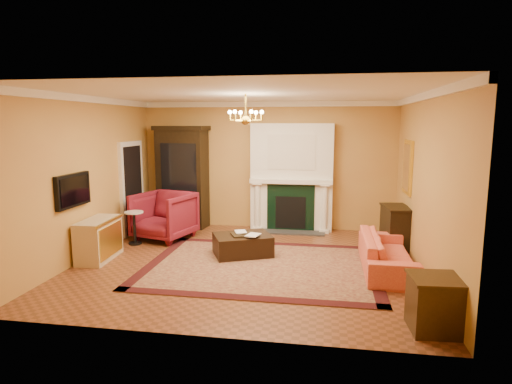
% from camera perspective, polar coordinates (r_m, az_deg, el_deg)
% --- Properties ---
extents(floor, '(6.00, 5.50, 0.02)m').
position_cam_1_polar(floor, '(7.86, -1.31, -9.48)').
color(floor, brown).
rests_on(floor, ground).
extents(ceiling, '(6.00, 5.50, 0.02)m').
position_cam_1_polar(ceiling, '(7.47, -1.40, 13.05)').
color(ceiling, white).
rests_on(ceiling, wall_back).
extents(wall_back, '(6.00, 0.02, 3.00)m').
position_cam_1_polar(wall_back, '(10.23, 1.50, 3.53)').
color(wall_back, '#C19545').
rests_on(wall_back, floor).
extents(wall_front, '(6.00, 0.02, 3.00)m').
position_cam_1_polar(wall_front, '(4.87, -7.34, -2.79)').
color(wall_front, '#C19545').
rests_on(wall_front, floor).
extents(wall_left, '(0.02, 5.50, 3.00)m').
position_cam_1_polar(wall_left, '(8.60, -21.50, 1.82)').
color(wall_left, '#C19545').
rests_on(wall_left, floor).
extents(wall_right, '(0.02, 5.50, 3.00)m').
position_cam_1_polar(wall_right, '(7.57, 21.65, 0.90)').
color(wall_right, '#C19545').
rests_on(wall_right, floor).
extents(fireplace, '(1.90, 0.70, 2.50)m').
position_cam_1_polar(fireplace, '(10.01, 4.75, 1.62)').
color(fireplace, white).
rests_on(fireplace, wall_back).
extents(crown_molding, '(6.00, 5.50, 0.12)m').
position_cam_1_polar(crown_molding, '(8.41, -0.16, 12.14)').
color(crown_molding, white).
rests_on(crown_molding, ceiling).
extents(doorway, '(0.08, 1.05, 2.10)m').
position_cam_1_polar(doorway, '(10.11, -16.19, 0.51)').
color(doorway, silver).
rests_on(doorway, wall_left).
extents(tv_panel, '(0.09, 0.95, 0.58)m').
position_cam_1_polar(tv_panel, '(8.08, -23.20, 0.21)').
color(tv_panel, black).
rests_on(tv_panel, wall_left).
extents(gilt_mirror, '(0.06, 0.76, 1.05)m').
position_cam_1_polar(gilt_mirror, '(8.91, 19.55, 3.14)').
color(gilt_mirror, yellow).
rests_on(gilt_mirror, wall_right).
extents(chandelier, '(0.63, 0.55, 0.53)m').
position_cam_1_polar(chandelier, '(7.45, -1.38, 9.97)').
color(chandelier, gold).
rests_on(chandelier, ceiling).
extents(oriental_rug, '(4.06, 3.05, 0.02)m').
position_cam_1_polar(oriental_rug, '(7.67, 0.69, -9.83)').
color(oriental_rug, '#450E13').
rests_on(oriental_rug, floor).
extents(china_cabinet, '(1.22, 0.66, 2.33)m').
position_cam_1_polar(china_cabinet, '(10.47, -9.76, 1.70)').
color(china_cabinet, black).
rests_on(china_cabinet, floor).
extents(wingback_armchair, '(1.34, 1.30, 1.13)m').
position_cam_1_polar(wingback_armchair, '(9.50, -12.17, -2.82)').
color(wingback_armchair, maroon).
rests_on(wingback_armchair, floor).
extents(pedestal_table, '(0.39, 0.39, 0.69)m').
position_cam_1_polar(pedestal_table, '(9.27, -15.91, -4.30)').
color(pedestal_table, black).
rests_on(pedestal_table, floor).
extents(commode, '(0.54, 1.04, 0.76)m').
position_cam_1_polar(commode, '(8.46, -20.23, -5.95)').
color(commode, beige).
rests_on(commode, floor).
extents(coral_sofa, '(0.62, 2.07, 0.81)m').
position_cam_1_polar(coral_sofa, '(7.71, 17.09, -7.04)').
color(coral_sofa, '#E36E48').
rests_on(coral_sofa, floor).
extents(end_table, '(0.59, 0.59, 0.65)m').
position_cam_1_polar(end_table, '(5.77, 22.68, -13.78)').
color(end_table, '#36220E').
rests_on(end_table, floor).
extents(console_table, '(0.53, 0.82, 0.86)m').
position_cam_1_polar(console_table, '(8.92, 18.12, -4.74)').
color(console_table, black).
rests_on(console_table, floor).
extents(leather_ottoman, '(1.27, 1.12, 0.39)m').
position_cam_1_polar(leather_ottoman, '(8.23, -1.81, -7.02)').
color(leather_ottoman, black).
rests_on(leather_ottoman, oriental_rug).
extents(ottoman_tray, '(0.55, 0.50, 0.03)m').
position_cam_1_polar(ottoman_tray, '(8.13, -1.66, -5.69)').
color(ottoman_tray, black).
rests_on(ottoman_tray, leather_ottoman).
extents(book_a, '(0.20, 0.10, 0.28)m').
position_cam_1_polar(book_a, '(8.16, -2.78, -4.52)').
color(book_a, gray).
rests_on(book_a, ottoman_tray).
extents(book_b, '(0.22, 0.08, 0.31)m').
position_cam_1_polar(book_b, '(7.98, -1.14, -4.72)').
color(book_b, gray).
rests_on(book_b, ottoman_tray).
extents(topiary_left, '(0.17, 0.17, 0.45)m').
position_cam_1_polar(topiary_left, '(10.00, 1.36, 3.28)').
color(topiary_left, gray).
rests_on(topiary_left, fireplace).
extents(topiary_right, '(0.17, 0.17, 0.47)m').
position_cam_1_polar(topiary_right, '(9.91, 7.67, 3.19)').
color(topiary_right, gray).
rests_on(topiary_right, fireplace).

